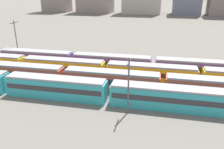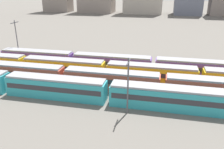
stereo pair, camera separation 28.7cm
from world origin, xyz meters
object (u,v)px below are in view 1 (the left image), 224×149
object	(u,v)px
train_track_2	(200,77)
train_track_3	(197,68)
train_track_0	(166,97)
catenary_pole_1	(16,39)
catenary_pole_0	(128,83)

from	to	relation	value
train_track_2	train_track_3	size ratio (longest dim) A/B	1.20
train_track_0	catenary_pole_1	distance (m)	42.66
train_track_0	train_track_2	distance (m)	12.25
train_track_0	train_track_2	size ratio (longest dim) A/B	0.83
catenary_pole_0	train_track_3	bearing A→B (deg)	56.10
train_track_2	catenary_pole_1	world-z (taller)	catenary_pole_1
train_track_0	catenary_pole_0	bearing A→B (deg)	-153.67
train_track_2	catenary_pole_1	size ratio (longest dim) A/B	10.81
train_track_2	catenary_pole_1	xyz separation A→B (m)	(-44.69, 8.18, 3.86)
train_track_0	catenary_pole_1	bearing A→B (deg)	154.07
train_track_2	train_track_3	distance (m)	5.20
train_track_3	catenary_pole_0	size ratio (longest dim) A/B	10.46
train_track_3	catenary_pole_0	bearing A→B (deg)	-123.90
train_track_0	train_track_2	bearing A→B (deg)	58.07
train_track_0	train_track_2	world-z (taller)	same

